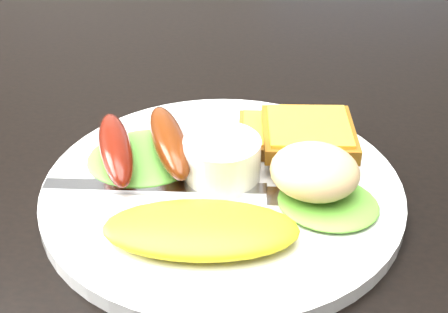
# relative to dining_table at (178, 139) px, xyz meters

# --- Properties ---
(dining_table) EXTENTS (1.20, 0.80, 0.04)m
(dining_table) POSITION_rel_dining_table_xyz_m (0.00, 0.00, 0.00)
(dining_table) COLOR black
(dining_table) RESTS_ON ground
(dining_chair) EXTENTS (0.56, 0.56, 0.05)m
(dining_chair) POSITION_rel_dining_table_xyz_m (0.24, 0.76, -0.28)
(dining_chair) COLOR tan
(dining_chair) RESTS_ON ground
(plate) EXTENTS (0.28, 0.28, 0.01)m
(plate) POSITION_rel_dining_table_xyz_m (0.06, -0.11, 0.03)
(plate) COLOR white
(plate) RESTS_ON dining_table
(lettuce_left) EXTENTS (0.12, 0.12, 0.01)m
(lettuce_left) POSITION_rel_dining_table_xyz_m (-0.01, -0.09, 0.04)
(lettuce_left) COLOR #2A8720
(lettuce_left) RESTS_ON plate
(lettuce_right) EXTENTS (0.09, 0.09, 0.01)m
(lettuce_right) POSITION_rel_dining_table_xyz_m (0.14, -0.13, 0.04)
(lettuce_right) COLOR green
(lettuce_right) RESTS_ON plate
(omelette) EXTENTS (0.14, 0.08, 0.02)m
(omelette) POSITION_rel_dining_table_xyz_m (0.05, -0.18, 0.04)
(omelette) COLOR yellow
(omelette) RESTS_ON plate
(sausage_a) EXTENTS (0.06, 0.11, 0.03)m
(sausage_a) POSITION_rel_dining_table_xyz_m (-0.03, -0.10, 0.05)
(sausage_a) COLOR #611109
(sausage_a) RESTS_ON lettuce_left
(sausage_b) EXTENTS (0.07, 0.11, 0.03)m
(sausage_b) POSITION_rel_dining_table_xyz_m (0.01, -0.09, 0.05)
(sausage_b) COLOR #592904
(sausage_b) RESTS_ON lettuce_left
(ramekin) EXTENTS (0.07, 0.07, 0.04)m
(ramekin) POSITION_rel_dining_table_xyz_m (0.06, -0.10, 0.05)
(ramekin) COLOR white
(ramekin) RESTS_ON plate
(toast_a) EXTENTS (0.07, 0.07, 0.01)m
(toast_a) POSITION_rel_dining_table_xyz_m (0.10, -0.04, 0.04)
(toast_a) COLOR olive
(toast_a) RESTS_ON plate
(toast_b) EXTENTS (0.08, 0.08, 0.01)m
(toast_b) POSITION_rel_dining_table_xyz_m (0.12, -0.06, 0.05)
(toast_b) COLOR brown
(toast_b) RESTS_ON toast_a
(potato_salad) EXTENTS (0.08, 0.08, 0.04)m
(potato_salad) POSITION_rel_dining_table_xyz_m (0.13, -0.12, 0.06)
(potato_salad) COLOR beige
(potato_salad) RESTS_ON lettuce_right
(fork) EXTENTS (0.17, 0.03, 0.00)m
(fork) POSITION_rel_dining_table_xyz_m (0.01, -0.13, 0.03)
(fork) COLOR #ADAFB7
(fork) RESTS_ON plate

